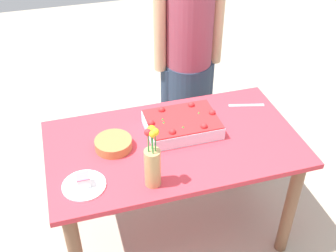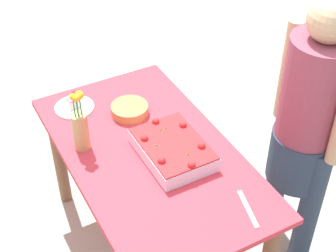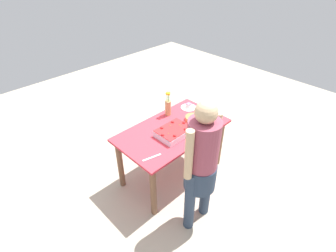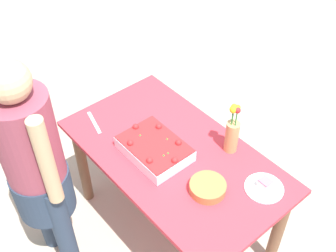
% 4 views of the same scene
% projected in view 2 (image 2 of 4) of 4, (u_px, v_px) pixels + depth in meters
% --- Properties ---
extents(ground_plane, '(8.00, 8.00, 0.00)m').
position_uv_depth(ground_plane, '(153.00, 248.00, 2.88)').
color(ground_plane, '#B2A590').
extents(dining_table, '(1.33, 0.75, 0.73)m').
position_uv_depth(dining_table, '(150.00, 172.00, 2.50)').
color(dining_table, '#CE3340').
rests_on(dining_table, ground_plane).
extents(sheet_cake, '(0.38, 0.28, 0.10)m').
position_uv_depth(sheet_cake, '(173.00, 149.00, 2.38)').
color(sheet_cake, white).
rests_on(sheet_cake, dining_table).
extents(serving_plate_with_slice, '(0.20, 0.20, 0.07)m').
position_uv_depth(serving_plate_with_slice, '(74.00, 105.00, 2.68)').
color(serving_plate_with_slice, white).
rests_on(serving_plate_with_slice, dining_table).
extents(cake_knife, '(0.21, 0.07, 0.00)m').
position_uv_depth(cake_knife, '(248.00, 209.00, 2.15)').
color(cake_knife, silver).
rests_on(cake_knife, dining_table).
extents(flower_vase, '(0.08, 0.08, 0.32)m').
position_uv_depth(flower_vase, '(80.00, 127.00, 2.37)').
color(flower_vase, tan).
rests_on(flower_vase, dining_table).
extents(fruit_bowl, '(0.19, 0.19, 0.05)m').
position_uv_depth(fruit_bowl, '(130.00, 110.00, 2.63)').
color(fruit_bowl, '#B17440').
rests_on(fruit_bowl, dining_table).
extents(person_standing, '(0.45, 0.31, 1.49)m').
position_uv_depth(person_standing, '(308.00, 124.00, 2.38)').
color(person_standing, '#2A394E').
rests_on(person_standing, ground_plane).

